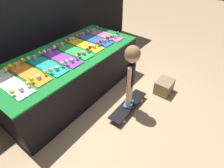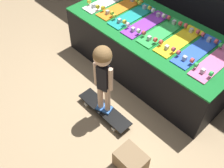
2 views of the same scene
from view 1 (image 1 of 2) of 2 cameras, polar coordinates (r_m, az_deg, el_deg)
ground_plane at (r=2.67m, az=-3.98°, el=-6.57°), size 16.00×16.00×0.00m
back_wall at (r=3.09m, az=-27.45°, el=22.57°), size 5.23×0.10×2.48m
display_rack at (r=2.79m, az=-13.45°, el=3.42°), size 2.22×1.00×0.66m
skateboard_white_on_rack at (r=2.27m, az=-30.35°, el=0.29°), size 0.20×0.70×0.09m
skateboard_orange_on_rack at (r=2.37m, az=-25.81°, el=3.49°), size 0.20×0.70×0.09m
skateboard_teal_on_rack at (r=2.44m, az=-20.91°, el=6.04°), size 0.20×0.70×0.09m
skateboard_purple_on_rack at (r=2.55m, az=-16.47°, el=8.45°), size 0.20×0.70×0.09m
skateboard_green_on_rack at (r=2.68m, az=-12.74°, el=10.74°), size 0.20×0.70×0.09m
skateboard_yellow_on_rack at (r=2.84m, az=-9.34°, el=12.76°), size 0.20×0.70×0.09m
skateboard_blue_on_rack at (r=2.99m, az=-6.00°, el=14.45°), size 0.20×0.70×0.09m
skateboard_pink_on_rack at (r=3.14m, az=-2.63°, el=15.84°), size 0.20×0.70×0.09m
skateboard_on_floor at (r=2.55m, az=5.35°, el=-7.00°), size 0.74×0.19×0.09m
child at (r=2.13m, az=6.38°, el=5.56°), size 0.21×0.19×0.92m
storage_box at (r=2.92m, az=16.64°, el=-0.80°), size 0.30×0.24×0.22m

